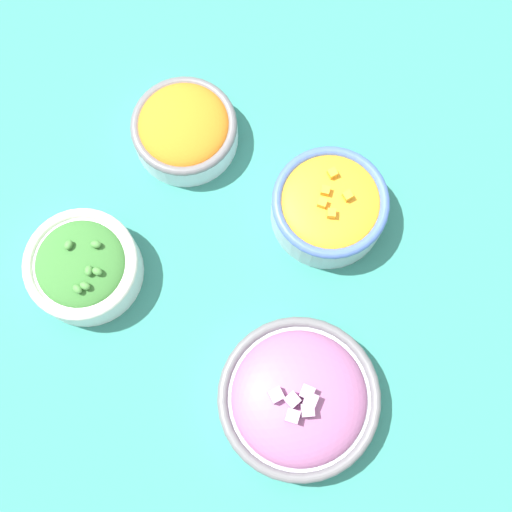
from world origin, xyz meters
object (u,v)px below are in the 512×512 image
object	(u,v)px
bowl_red_onion	(299,398)
bowl_carrots	(185,129)
bowl_squash	(329,206)
bowl_broccoli	(83,266)

from	to	relation	value
bowl_red_onion	bowl_carrots	xyz separation A→B (m)	(-0.29, 0.22, 0.00)
bowl_red_onion	bowl_carrots	size ratio (longest dim) A/B	1.40
bowl_squash	bowl_broccoli	xyz separation A→B (m)	(-0.22, -0.22, -0.00)
bowl_squash	bowl_broccoli	distance (m)	0.31
bowl_broccoli	bowl_red_onion	distance (m)	0.30
bowl_broccoli	bowl_red_onion	world-z (taller)	bowl_red_onion
bowl_broccoli	bowl_carrots	size ratio (longest dim) A/B	1.02
bowl_squash	bowl_broccoli	size ratio (longest dim) A/B	1.04
bowl_broccoli	bowl_red_onion	size ratio (longest dim) A/B	0.73
bowl_carrots	bowl_red_onion	bearing A→B (deg)	-36.74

